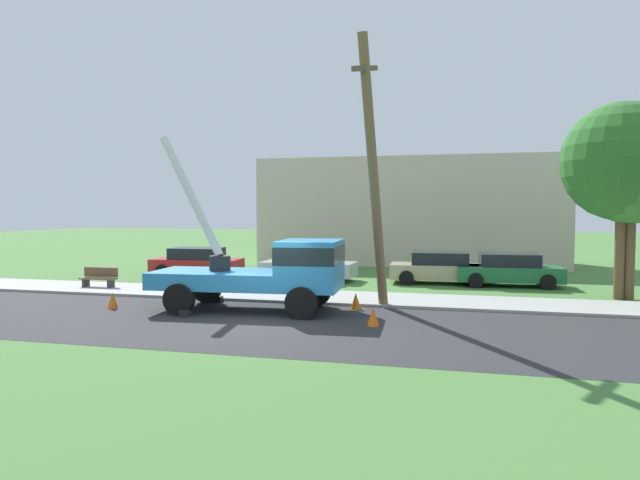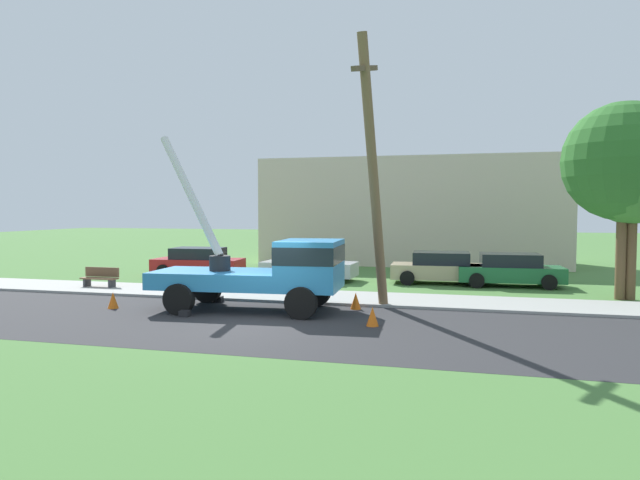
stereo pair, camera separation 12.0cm
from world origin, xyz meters
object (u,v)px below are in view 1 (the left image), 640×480
Objects in this scene: utility_truck at (272,268)px; park_bench at (99,278)px; parked_sedan_silver at (308,265)px; parked_sedan_red at (197,262)px; roadside_tree_near at (622,162)px; traffic_cone_ahead at (373,316)px; traffic_cone_curbside at (356,301)px; roadside_tree_far at (632,168)px; traffic_cone_behind at (113,300)px; leaning_utility_pole at (373,172)px; parked_sedan_tan at (440,268)px; parked_sedan_green at (509,270)px.

utility_truck is 4.32× the size of park_bench.
utility_truck is 1.55× the size of parked_sedan_silver.
roadside_tree_near reaches higher than parked_sedan_red.
roadside_tree_near reaches higher than utility_truck.
traffic_cone_curbside is at bearing 111.12° from traffic_cone_ahead.
parked_sedan_red is 19.54m from roadside_tree_far.
traffic_cone_ahead and traffic_cone_behind have the same top height.
park_bench is (-11.33, 2.06, 0.18)m from traffic_cone_curbside.
parked_sedan_red is (-9.46, 7.30, 0.43)m from traffic_cone_curbside.
parked_sedan_red is 0.65× the size of roadside_tree_far.
leaning_utility_pole is 13.12m from parked_sedan_red.
traffic_cone_ahead is 8.99m from traffic_cone_behind.
park_bench is (-13.76, -5.40, -0.25)m from parked_sedan_tan.
traffic_cone_ahead is at bearing -98.09° from parked_sedan_tan.
traffic_cone_ahead is 0.35× the size of park_bench.
parked_sedan_red reaches higher than traffic_cone_ahead.
parked_sedan_green reaches higher than park_bench.
parked_sedan_tan is (11.89, 0.16, 0.00)m from parked_sedan_red.
parked_sedan_silver is 2.78× the size of park_bench.
utility_truck is 9.29m from park_bench.
traffic_cone_curbside is at bearing -154.24° from roadside_tree_far.
park_bench is at bearing 159.34° from traffic_cone_ahead.
roadside_tree_near is (20.40, 2.46, 4.62)m from park_bench.
parked_sedan_green is (5.38, 7.32, 0.43)m from traffic_cone_curbside.
parked_sedan_red is 1.02× the size of parked_sedan_silver.
utility_truck is at bearing 9.66° from traffic_cone_behind.
parked_sedan_silver is (5.84, -0.26, 0.00)m from parked_sedan_red.
roadside_tree_far is at bearing 28.31° from leaning_utility_pole.
parked_sedan_silver is 0.64× the size of roadside_tree_far.
roadside_tree_near is at bearing 41.35° from traffic_cone_ahead.
park_bench is 0.22× the size of roadside_tree_near.
parked_sedan_green is at bearing 145.71° from roadside_tree_far.
traffic_cone_behind is at bearing -80.78° from parked_sedan_red.
traffic_cone_ahead is 13.18m from park_bench.
utility_truck is 4.10m from traffic_cone_ahead.
leaning_utility_pole is 9.22m from parked_sedan_silver.
parked_sedan_silver and parked_sedan_tan have the same top height.
park_bench is at bearing -173.12° from roadside_tree_near.
leaning_utility_pole is 1.97× the size of parked_sedan_green.
leaning_utility_pole is at bearing -59.77° from parked_sedan_silver.
parked_sedan_red is 0.62× the size of roadside_tree_near.
roadside_tree_near reaches higher than traffic_cone_curbside.
utility_truck is 0.99× the size of roadside_tree_far.
park_bench is at bearing 169.26° from leaning_utility_pole.
traffic_cone_ahead is at bearing -20.66° from park_bench.
parked_sedan_tan is at bearing 3.95° from parked_sedan_silver.
utility_truck is 12.35× the size of traffic_cone_curbside.
leaning_utility_pole is 1.99× the size of parked_sedan_silver.
traffic_cone_behind is (-8.96, 0.66, 0.00)m from traffic_cone_ahead.
traffic_cone_behind is 0.12× the size of parked_sedan_red.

